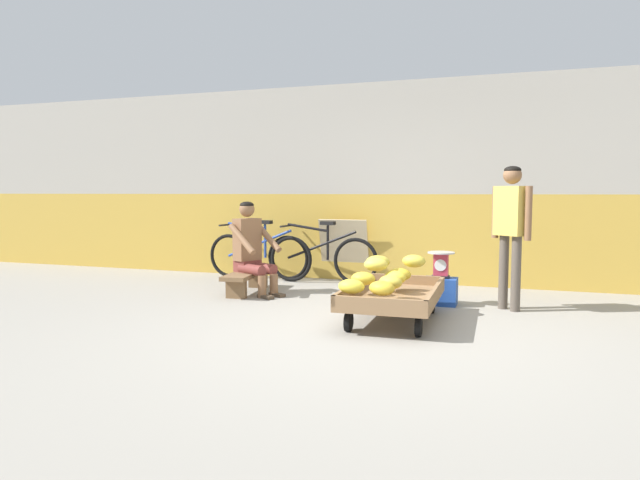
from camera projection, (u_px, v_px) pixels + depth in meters
ground_plane at (367, 334)px, 4.99m from camera, size 80.00×80.00×0.00m
back_wall at (422, 183)px, 7.80m from camera, size 16.00×0.30×2.77m
banana_cart at (393, 297)px, 5.47m from camera, size 0.87×1.45×0.36m
banana_pile at (384, 275)px, 5.42m from camera, size 0.68×1.17×0.26m
low_bench at (248, 277)px, 7.05m from camera, size 0.41×1.12×0.27m
vendor_seated at (252, 248)px, 6.96m from camera, size 0.74×0.64×1.14m
plastic_crate at (440, 291)px, 6.31m from camera, size 0.36×0.28×0.30m
weighing_scale at (441, 264)px, 6.29m from camera, size 0.30×0.30×0.29m
bicycle_near_left at (259, 255)px, 8.12m from camera, size 1.66×0.48×0.86m
bicycle_far_left at (321, 257)px, 7.86m from camera, size 1.66×0.48×0.86m
sign_board at (344, 250)px, 8.04m from camera, size 0.70×0.25×0.88m
customer_adult at (511, 221)px, 5.96m from camera, size 0.40×0.36×1.53m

